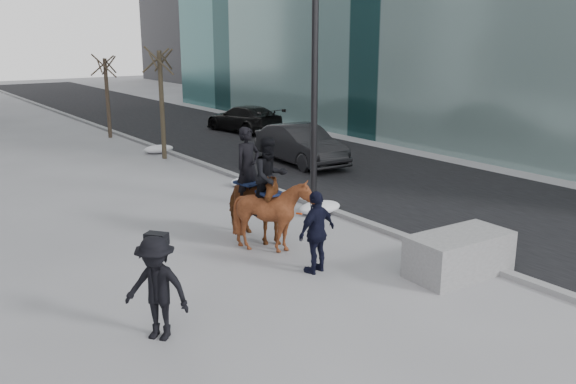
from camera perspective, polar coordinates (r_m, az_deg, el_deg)
ground at (r=12.87m, az=3.14°, el=-7.58°), size 120.00×120.00×0.00m
road at (r=24.59m, az=1.33°, el=3.27°), size 8.00×90.00×0.01m
curb at (r=22.46m, az=-6.86°, el=2.21°), size 0.25×90.00×0.12m
planter at (r=13.12m, az=15.72°, el=-5.63°), size 2.25×1.20×0.88m
car_near at (r=23.27m, az=1.19°, el=4.47°), size 1.89×4.62×1.49m
car_far at (r=31.00m, az=-4.16°, el=6.86°), size 2.42×4.81×1.34m
tree_near at (r=24.53m, az=-11.74°, el=8.46°), size 1.20×1.20×4.68m
tree_far at (r=30.27m, az=-16.56°, el=8.77°), size 1.20×1.20×4.13m
mounted_left at (r=14.53m, az=-3.46°, el=-0.71°), size 1.31×2.25×2.75m
mounted_right at (r=13.81m, az=-1.42°, el=-1.37°), size 1.51×1.66×2.62m
feeder at (r=12.64m, az=2.71°, el=-3.76°), size 1.09×0.95×1.75m
camera_crew at (r=10.16m, az=-12.19°, el=-8.76°), size 1.20×1.30×1.75m
lamppost at (r=16.51m, az=2.15°, el=15.10°), size 0.25×2.15×9.09m
snow_piles at (r=19.49m, az=-2.90°, el=0.66°), size 1.29×15.92×0.33m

